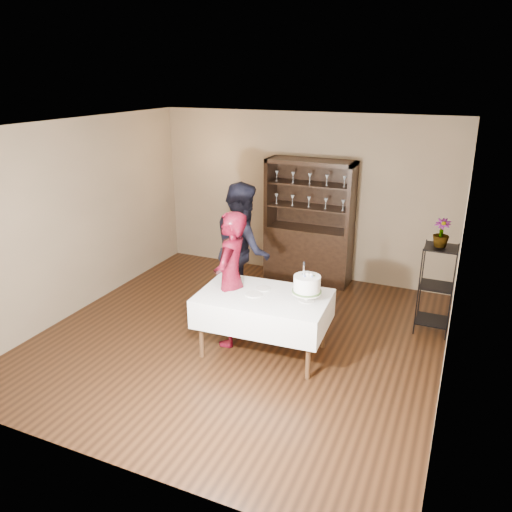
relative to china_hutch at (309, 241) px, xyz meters
The scene contains 14 objects.
floor 2.36m from the china_hutch, 95.08° to the right, with size 5.00×5.00×0.00m, color black.
ceiling 3.04m from the china_hutch, 95.08° to the right, with size 5.00×5.00×0.00m, color white.
back_wall 0.76m from the china_hutch, 128.88° to the left, with size 5.00×0.02×2.70m, color brown.
wall_left 3.58m from the china_hutch, 140.17° to the right, with size 0.02×5.00×2.70m, color brown.
wall_right 3.29m from the china_hutch, 44.39° to the right, with size 0.02×5.00×2.70m, color brown.
china_hutch is the anchor object (origin of this frame).
plant_etagere 2.33m from the china_hutch, 26.83° to the right, with size 0.42×0.42×1.20m.
cake_table 2.47m from the china_hutch, 84.78° to the right, with size 1.59×1.03×0.77m.
woman 2.39m from the china_hutch, 96.12° to the right, with size 0.63×0.41×1.73m, color #3A0512.
man 1.61m from the china_hutch, 107.93° to the right, with size 0.92×0.72×1.89m, color black.
cake 2.53m from the china_hutch, 72.86° to the right, with size 0.35×0.35×0.48m.
plate_near 2.51m from the china_hutch, 87.32° to the right, with size 0.20×0.20×0.01m, color white.
plate_far 2.31m from the china_hutch, 86.23° to the right, with size 0.18×0.18×0.01m, color white.
potted_plant 2.41m from the china_hutch, 26.88° to the right, with size 0.20×0.20×0.36m, color #42632F.
Camera 1 is at (2.50, -5.21, 3.25)m, focal length 35.00 mm.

